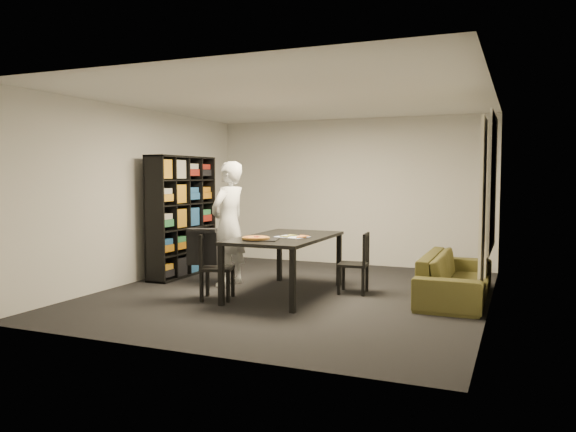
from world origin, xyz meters
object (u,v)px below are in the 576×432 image
at_px(bookshelf, 182,216).
at_px(chair_left, 211,262).
at_px(baking_tray, 262,240).
at_px(dining_table, 285,241).
at_px(chair_right, 359,259).
at_px(person, 229,224).
at_px(sofa, 456,277).
at_px(pepperoni_pizza, 256,238).

xyz_separation_m(bookshelf, chair_left, (1.32, -1.35, -0.47)).
bearing_deg(baking_tray, bookshelf, 148.09).
relative_size(dining_table, chair_right, 2.29).
distance_m(person, baking_tray, 1.22).
bearing_deg(bookshelf, dining_table, -19.13).
bearing_deg(chair_right, bookshelf, -100.93).
height_order(bookshelf, person, bookshelf).
bearing_deg(person, chair_left, 24.53).
xyz_separation_m(baking_tray, sofa, (2.24, 1.11, -0.50)).
relative_size(baking_tray, pepperoni_pizza, 1.14).
bearing_deg(pepperoni_pizza, baking_tray, 27.37).
bearing_deg(person, dining_table, 83.76).
bearing_deg(baking_tray, chair_right, 44.22).
relative_size(chair_left, sofa, 0.42).
xyz_separation_m(bookshelf, sofa, (4.22, -0.13, -0.66)).
distance_m(bookshelf, pepperoni_pizza, 2.31).
bearing_deg(bookshelf, person, -21.93).
relative_size(bookshelf, baking_tray, 4.75).
xyz_separation_m(chair_right, person, (-1.90, -0.16, 0.43)).
bearing_deg(dining_table, person, 163.97).
bearing_deg(sofa, pepperoni_pizza, 116.43).
bearing_deg(sofa, person, 95.55).
distance_m(dining_table, pepperoni_pizza, 0.58).
distance_m(dining_table, sofa, 2.26).
xyz_separation_m(chair_left, baking_tray, (0.67, 0.11, 0.31)).
xyz_separation_m(dining_table, chair_left, (-0.77, -0.62, -0.23)).
distance_m(baking_tray, pepperoni_pizza, 0.08).
xyz_separation_m(bookshelf, chair_right, (2.98, -0.27, -0.48)).
xyz_separation_m(person, baking_tray, (0.91, -0.80, -0.11)).
bearing_deg(person, baking_tray, 58.35).
relative_size(bookshelf, pepperoni_pizza, 5.43).
bearing_deg(baking_tray, person, 138.56).
bearing_deg(pepperoni_pizza, sofa, 26.43).
relative_size(bookshelf, chair_left, 2.24).
relative_size(dining_table, pepperoni_pizza, 5.39).
distance_m(dining_table, baking_tray, 0.53).
bearing_deg(pepperoni_pizza, dining_table, 73.14).
distance_m(person, pepperoni_pizza, 1.19).
distance_m(bookshelf, chair_right, 3.03).
distance_m(bookshelf, baking_tray, 2.35).
bearing_deg(sofa, baking_tray, 116.40).
height_order(bookshelf, baking_tray, bookshelf).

